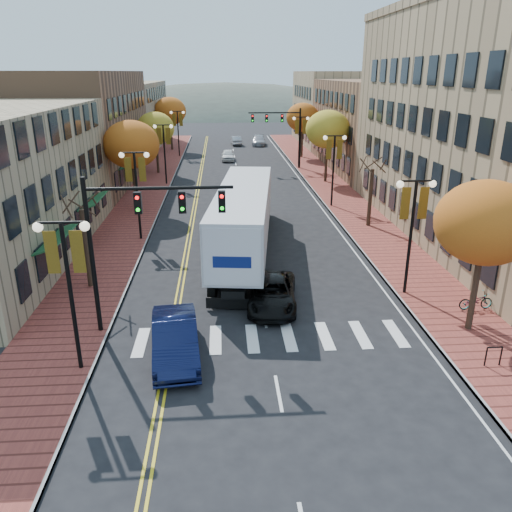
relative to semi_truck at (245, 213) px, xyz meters
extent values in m
plane|color=black|center=(0.44, -13.08, -2.62)|extent=(200.00, 200.00, 0.00)
cube|color=brown|center=(-8.56, 19.42, -2.54)|extent=(4.00, 85.00, 0.15)
cube|color=brown|center=(9.44, 19.42, -2.54)|extent=(4.00, 85.00, 0.15)
cube|color=brown|center=(-16.56, 22.92, 2.88)|extent=(12.00, 24.00, 11.00)
cube|color=#9E8966|center=(-16.56, 47.92, 2.13)|extent=(12.00, 26.00, 9.50)
cube|color=brown|center=(18.94, 28.92, 2.38)|extent=(15.00, 24.00, 10.00)
cube|color=#9E8966|center=(18.94, 50.92, 2.88)|extent=(15.00, 20.00, 11.00)
cylinder|color=#382619|center=(-8.56, -5.08, -0.37)|extent=(0.28, 0.28, 4.20)
cylinder|color=#382619|center=(-8.56, 10.92, -0.02)|extent=(0.28, 0.28, 4.90)
ellipsoid|color=#BF5816|center=(-8.56, 10.92, 2.84)|extent=(4.48, 4.48, 3.81)
cylinder|color=#382619|center=(-8.56, 26.92, -0.19)|extent=(0.28, 0.28, 4.55)
ellipsoid|color=gold|center=(-8.56, 26.92, 2.45)|extent=(4.16, 4.16, 3.54)
cylinder|color=#382619|center=(-8.56, 44.92, 0.05)|extent=(0.28, 0.28, 5.04)
ellipsoid|color=#BF5816|center=(-8.56, 44.92, 3.00)|extent=(4.61, 4.61, 3.92)
cylinder|color=#382619|center=(9.44, -11.08, -0.19)|extent=(0.28, 0.28, 4.55)
ellipsoid|color=#BF5816|center=(9.44, -11.08, 2.45)|extent=(4.16, 4.16, 3.54)
cylinder|color=#382619|center=(9.44, 4.92, -0.37)|extent=(0.28, 0.28, 4.20)
cylinder|color=#382619|center=(9.44, 20.92, -0.02)|extent=(0.28, 0.28, 4.90)
ellipsoid|color=gold|center=(9.44, 20.92, 2.84)|extent=(4.48, 4.48, 3.81)
cylinder|color=#382619|center=(9.44, 36.92, -0.09)|extent=(0.28, 0.28, 4.76)
ellipsoid|color=#BF5816|center=(9.44, 36.92, 2.69)|extent=(4.35, 4.35, 3.70)
cylinder|color=black|center=(-7.06, -13.08, 0.38)|extent=(0.16, 0.16, 6.00)
cylinder|color=black|center=(-7.06, -13.08, 3.38)|extent=(1.60, 0.10, 0.10)
sphere|color=#FFF2CC|center=(-7.86, -13.08, 3.23)|extent=(0.36, 0.36, 0.36)
sphere|color=#FFF2CC|center=(-6.26, -13.08, 3.23)|extent=(0.36, 0.36, 0.36)
cube|color=#B17E17|center=(-7.51, -13.08, 2.28)|extent=(0.45, 0.03, 1.60)
cube|color=#B17E17|center=(-6.61, -13.08, 2.28)|extent=(0.45, 0.03, 1.60)
cylinder|color=black|center=(-7.06, 2.92, 0.38)|extent=(0.16, 0.16, 6.00)
cylinder|color=black|center=(-7.06, 2.92, 3.38)|extent=(1.60, 0.10, 0.10)
sphere|color=#FFF2CC|center=(-7.86, 2.92, 3.23)|extent=(0.36, 0.36, 0.36)
sphere|color=#FFF2CC|center=(-6.26, 2.92, 3.23)|extent=(0.36, 0.36, 0.36)
cube|color=#B17E17|center=(-7.51, 2.92, 2.28)|extent=(0.45, 0.03, 1.60)
cube|color=#B17E17|center=(-6.61, 2.92, 2.28)|extent=(0.45, 0.03, 1.60)
cylinder|color=black|center=(-7.06, 20.92, 0.38)|extent=(0.16, 0.16, 6.00)
cylinder|color=black|center=(-7.06, 20.92, 3.38)|extent=(1.60, 0.10, 0.10)
sphere|color=#FFF2CC|center=(-7.86, 20.92, 3.23)|extent=(0.36, 0.36, 0.36)
sphere|color=#FFF2CC|center=(-6.26, 20.92, 3.23)|extent=(0.36, 0.36, 0.36)
cube|color=#B17E17|center=(-7.51, 20.92, 2.28)|extent=(0.45, 0.03, 1.60)
cube|color=#B17E17|center=(-6.61, 20.92, 2.28)|extent=(0.45, 0.03, 1.60)
cylinder|color=black|center=(-7.06, 38.92, 0.38)|extent=(0.16, 0.16, 6.00)
cylinder|color=black|center=(-7.06, 38.92, 3.38)|extent=(1.60, 0.10, 0.10)
sphere|color=#FFF2CC|center=(-7.86, 38.92, 3.23)|extent=(0.36, 0.36, 0.36)
sphere|color=#FFF2CC|center=(-6.26, 38.92, 3.23)|extent=(0.36, 0.36, 0.36)
cube|color=#B17E17|center=(-7.51, 38.92, 2.28)|extent=(0.45, 0.03, 1.60)
cube|color=#B17E17|center=(-6.61, 38.92, 2.28)|extent=(0.45, 0.03, 1.60)
cylinder|color=black|center=(7.94, -7.08, 0.38)|extent=(0.16, 0.16, 6.00)
cylinder|color=black|center=(7.94, -7.08, 3.38)|extent=(1.60, 0.10, 0.10)
sphere|color=#FFF2CC|center=(7.14, -7.08, 3.23)|extent=(0.36, 0.36, 0.36)
sphere|color=#FFF2CC|center=(8.74, -7.08, 3.23)|extent=(0.36, 0.36, 0.36)
cube|color=#B17E17|center=(7.49, -7.08, 2.28)|extent=(0.45, 0.03, 1.60)
cube|color=#B17E17|center=(8.39, -7.08, 2.28)|extent=(0.45, 0.03, 1.60)
cylinder|color=black|center=(7.94, 10.92, 0.38)|extent=(0.16, 0.16, 6.00)
cylinder|color=black|center=(7.94, 10.92, 3.38)|extent=(1.60, 0.10, 0.10)
sphere|color=#FFF2CC|center=(7.14, 10.92, 3.23)|extent=(0.36, 0.36, 0.36)
sphere|color=#FFF2CC|center=(8.74, 10.92, 3.23)|extent=(0.36, 0.36, 0.36)
cube|color=#B17E17|center=(7.49, 10.92, 2.28)|extent=(0.45, 0.03, 1.60)
cube|color=#B17E17|center=(8.39, 10.92, 2.28)|extent=(0.45, 0.03, 1.60)
cylinder|color=black|center=(7.94, 28.92, 0.38)|extent=(0.16, 0.16, 6.00)
cylinder|color=black|center=(7.94, 28.92, 3.38)|extent=(1.60, 0.10, 0.10)
sphere|color=#FFF2CC|center=(7.14, 28.92, 3.23)|extent=(0.36, 0.36, 0.36)
sphere|color=#FFF2CC|center=(8.74, 28.92, 3.23)|extent=(0.36, 0.36, 0.36)
cube|color=#B17E17|center=(7.49, 28.92, 2.28)|extent=(0.45, 0.03, 1.60)
cube|color=#B17E17|center=(8.39, 28.92, 2.28)|extent=(0.45, 0.03, 1.60)
cylinder|color=black|center=(-6.96, -10.08, 0.88)|extent=(0.20, 0.20, 7.00)
cylinder|color=black|center=(-3.96, -10.08, 3.88)|extent=(6.00, 0.14, 0.14)
cube|color=black|center=(-4.86, -10.08, 3.28)|extent=(0.30, 0.25, 0.90)
sphere|color=#FF0C0C|center=(-4.86, -10.22, 3.53)|extent=(0.16, 0.16, 0.16)
cube|color=black|center=(-3.06, -10.08, 3.28)|extent=(0.30, 0.25, 0.90)
sphere|color=#FF0C0C|center=(-3.06, -10.22, 3.53)|extent=(0.16, 0.16, 0.16)
cube|color=black|center=(-1.44, -10.08, 3.28)|extent=(0.30, 0.25, 0.90)
sphere|color=#FF0C0C|center=(-1.44, -10.22, 3.53)|extent=(0.16, 0.16, 0.16)
cylinder|color=black|center=(7.84, 28.92, 0.88)|extent=(0.20, 0.20, 7.00)
cylinder|color=black|center=(4.84, 28.92, 3.88)|extent=(6.00, 0.14, 0.14)
cube|color=black|center=(5.74, 28.92, 3.28)|extent=(0.30, 0.25, 0.90)
sphere|color=#FF0C0C|center=(5.74, 28.78, 3.53)|extent=(0.16, 0.16, 0.16)
cube|color=black|center=(3.94, 28.92, 3.28)|extent=(0.30, 0.25, 0.90)
sphere|color=#FF0C0C|center=(3.94, 28.78, 3.53)|extent=(0.16, 0.16, 0.16)
cube|color=black|center=(2.32, 28.92, 3.28)|extent=(0.30, 0.25, 0.90)
sphere|color=#FF0C0C|center=(2.32, 28.78, 3.53)|extent=(0.16, 0.16, 0.16)
cube|color=black|center=(-0.17, -1.42, -1.67)|extent=(2.84, 14.58, 0.39)
cube|color=silver|center=(-0.17, -1.42, 0.29)|extent=(4.62, 14.79, 3.13)
cube|color=black|center=(0.89, 7.47, -0.77)|extent=(3.18, 3.67, 2.80)
cylinder|color=black|center=(-2.03, -7.06, -2.06)|extent=(0.52, 1.16, 1.12)
cylinder|color=black|center=(0.30, -7.34, -2.06)|extent=(0.52, 1.16, 1.12)
cylinder|color=black|center=(-1.87, -5.73, -2.06)|extent=(0.52, 1.16, 1.12)
cylinder|color=black|center=(0.46, -6.01, -2.06)|extent=(0.52, 1.16, 1.12)
cylinder|color=black|center=(-0.43, 6.27, -2.06)|extent=(0.52, 1.16, 1.12)
cylinder|color=black|center=(1.90, 5.99, -2.06)|extent=(0.52, 1.16, 1.12)
cylinder|color=black|center=(-0.14, 8.72, -2.06)|extent=(0.52, 1.16, 1.12)
cylinder|color=black|center=(2.19, 8.44, -2.06)|extent=(0.52, 1.16, 1.12)
imported|color=black|center=(-3.45, -12.35, -1.78)|extent=(2.30, 5.22, 1.67)
imported|color=black|center=(0.94, -7.92, -1.93)|extent=(2.86, 5.20, 1.38)
imported|color=white|center=(-0.50, 35.47, -1.92)|extent=(1.70, 4.13, 1.40)
imported|color=#A2A2AA|center=(4.61, 49.74, -1.87)|extent=(2.48, 5.28, 1.49)
imported|color=#A9ABB1|center=(1.04, 50.19, -1.92)|extent=(1.88, 4.33, 1.39)
imported|color=gray|center=(10.64, -9.25, -2.03)|extent=(1.69, 0.66, 0.87)
camera|label=1|loc=(-1.44, -30.18, 8.31)|focal=35.00mm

